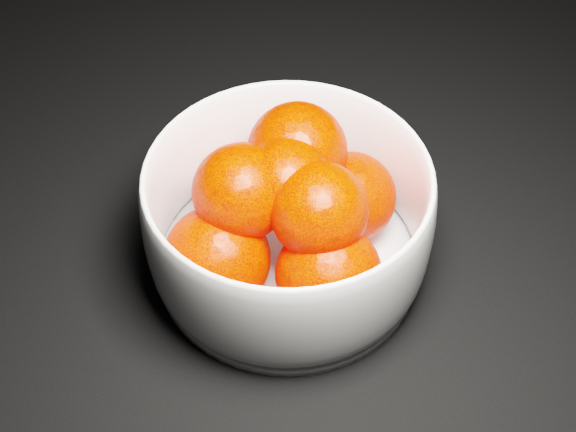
% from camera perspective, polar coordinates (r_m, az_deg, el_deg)
% --- Properties ---
extents(ground, '(3.00, 3.00, 0.00)m').
position_cam_1_polar(ground, '(0.59, 12.87, -12.33)').
color(ground, black).
rests_on(ground, ground).
extents(bowl, '(0.22, 0.22, 0.11)m').
position_cam_1_polar(bowl, '(0.60, 0.00, -0.34)').
color(bowl, white).
rests_on(bowl, ground).
extents(orange_pile, '(0.17, 0.18, 0.12)m').
position_cam_1_polar(orange_pile, '(0.59, -0.16, 0.45)').
color(orange_pile, '#FF1A00').
rests_on(orange_pile, bowl).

